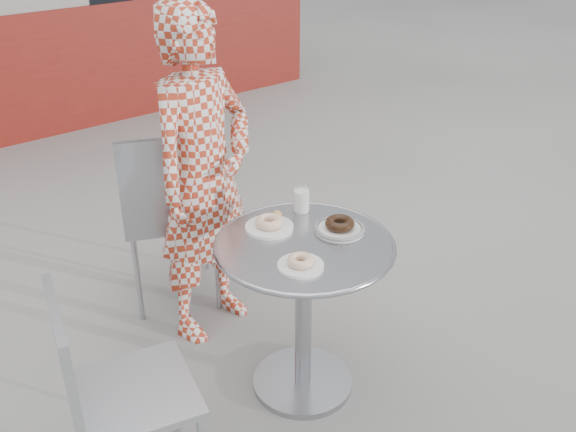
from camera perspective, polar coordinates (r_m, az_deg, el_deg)
ground at (r=2.83m, az=1.17°, el=-14.87°), size 60.00×60.00×0.00m
bistro_table at (r=2.51m, az=1.42°, el=-5.75°), size 0.69×0.69×0.70m
chair_far at (r=3.26m, az=-10.15°, el=-2.64°), size 0.59×0.59×0.93m
chair_left at (r=2.35m, az=-13.40°, el=-18.14°), size 0.48×0.48×0.82m
seated_person at (r=2.81m, az=-7.48°, el=3.33°), size 0.63×0.49×1.52m
plate_far at (r=2.51m, az=-1.64°, el=-0.71°), size 0.19×0.19×0.05m
plate_near at (r=2.26m, az=1.13°, el=-4.21°), size 0.17×0.17×0.04m
plate_checker at (r=2.50m, az=4.61°, el=-0.99°), size 0.20×0.20×0.05m
milk_cup at (r=2.62m, az=1.20°, el=1.43°), size 0.07×0.07×0.11m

